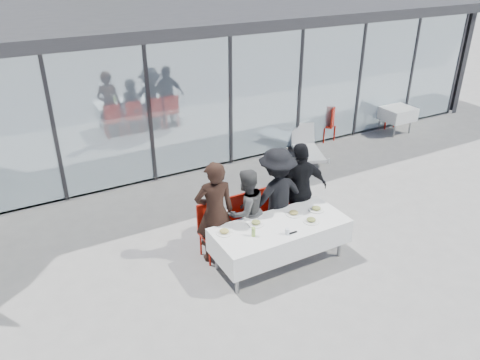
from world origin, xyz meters
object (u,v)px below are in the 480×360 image
object	(u,v)px
plate_d	(316,209)
spare_chair_b	(329,122)
diner_a	(215,213)
diner_c	(277,196)
diner_chair_c	(272,211)
plate_b	(256,223)
plate_extra	(311,220)
diner_chair_b	(242,219)
plate_c	(294,213)
diner_d	(300,190)
juice_bottle	(253,232)
spare_chair_a	(384,108)
lounger	(306,146)
dining_table	(280,235)
diner_chair_d	(295,204)
spare_table_right	(396,113)
diner_chair_a	(212,228)
folded_eyeglasses	(293,233)
plate_a	(224,232)
diner_b	(246,211)

from	to	relation	value
plate_d	spare_chair_b	distance (m)	5.19
diner_a	plate_d	bearing A→B (deg)	173.65
diner_c	diner_chair_c	world-z (taller)	diner_c
plate_b	plate_extra	distance (m)	0.92
diner_chair_b	plate_c	bearing A→B (deg)	-41.53
diner_d	juice_bottle	world-z (taller)	diner_d
diner_chair_c	plate_c	world-z (taller)	diner_chair_c
spare_chair_a	lounger	world-z (taller)	spare_chair_a
dining_table	diner_chair_d	size ratio (longest dim) A/B	2.32
diner_chair_c	lounger	world-z (taller)	diner_chair_c
diner_chair_d	juice_bottle	size ratio (longest dim) A/B	6.36
spare_table_right	diner_c	bearing A→B (deg)	-153.41
diner_chair_c	spare_table_right	distance (m)	6.61
diner_chair_a	lounger	distance (m)	4.78
spare_chair_b	dining_table	bearing A→B (deg)	-136.48
diner_a	diner_chair_c	distance (m)	1.27
spare_table_right	folded_eyeglasses	bearing A→B (deg)	-147.94
diner_chair_d	spare_chair_b	xyz separation A→B (m)	(3.39, 3.24, 0.00)
juice_bottle	folded_eyeglasses	bearing A→B (deg)	-21.17
folded_eyeglasses	spare_chair_a	distance (m)	7.72
diner_chair_b	diner_c	distance (m)	0.72
folded_eyeglasses	spare_chair_b	world-z (taller)	spare_chair_b
plate_extra	spare_chair_b	bearing A→B (deg)	48.22
diner_c	plate_extra	distance (m)	0.82
diner_chair_a	diner_d	world-z (taller)	diner_d
diner_c	plate_b	size ratio (longest dim) A/B	6.71
plate_c	plate_d	bearing A→B (deg)	-8.92
diner_a	lounger	xyz separation A→B (m)	(3.94, 2.82, -0.65)
diner_a	spare_chair_a	distance (m)	8.05
diner_chair_d	plate_c	bearing A→B (deg)	-127.07
diner_chair_a	folded_eyeglasses	size ratio (longest dim) A/B	6.96
diner_c	spare_chair_b	xyz separation A→B (m)	(3.88, 3.37, -0.35)
diner_d	spare_table_right	size ratio (longest dim) A/B	2.08
plate_b	plate_c	xyz separation A→B (m)	(0.72, -0.04, 0.00)
diner_chair_b	plate_d	world-z (taller)	diner_chair_b
diner_a	diner_chair_c	size ratio (longest dim) A/B	1.86
diner_a	plate_a	size ratio (longest dim) A/B	6.82
diner_chair_a	plate_d	distance (m)	1.82
plate_d	spare_chair_b	size ratio (longest dim) A/B	0.27
diner_chair_c	lounger	bearing A→B (deg)	44.57
diner_chair_b	folded_eyeglasses	xyz separation A→B (m)	(0.33, -1.05, 0.22)
diner_a	plate_c	distance (m)	1.34
diner_chair_a	plate_a	xyz separation A→B (m)	(-0.03, -0.53, 0.24)
folded_eyeglasses	plate_c	bearing A→B (deg)	54.45
dining_table	plate_extra	distance (m)	0.57
diner_chair_a	plate_extra	xyz separation A→B (m)	(1.37, -0.92, 0.24)
plate_d	plate_b	bearing A→B (deg)	174.62
plate_b	spare_table_right	size ratio (longest dim) A/B	0.31
diner_c	lounger	size ratio (longest dim) A/B	1.22
diner_b	plate_extra	bearing A→B (deg)	123.99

